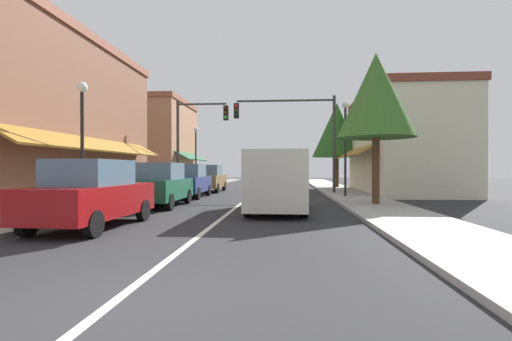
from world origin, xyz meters
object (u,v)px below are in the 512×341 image
at_px(parked_car_nearest_left, 92,194).
at_px(tree_right_near, 376,96).
at_px(parked_car_third_left, 188,181).
at_px(traffic_signal_left_corner, 194,132).
at_px(street_lamp_right_mid, 345,133).
at_px(parked_car_second_left, 160,185).
at_px(street_lamp_left_far, 196,147).
at_px(traffic_signal_mast_arm, 299,126).
at_px(parked_car_far_left, 209,178).
at_px(van_in_lane, 277,180).
at_px(tree_right_far, 337,130).
at_px(street_lamp_left_near, 82,124).

bearing_deg(parked_car_nearest_left, tree_right_near, 36.32).
height_order(parked_car_third_left, traffic_signal_left_corner, traffic_signal_left_corner).
distance_m(parked_car_nearest_left, street_lamp_right_mid, 13.03).
bearing_deg(parked_car_second_left, street_lamp_left_far, 96.88).
bearing_deg(parked_car_nearest_left, parked_car_third_left, 92.07).
bearing_deg(parked_car_second_left, tree_right_near, 3.46).
bearing_deg(traffic_signal_mast_arm, parked_car_nearest_left, -114.04).
height_order(traffic_signal_mast_arm, street_lamp_right_mid, traffic_signal_mast_arm).
bearing_deg(street_lamp_right_mid, parked_car_second_left, -150.37).
height_order(parked_car_far_left, van_in_lane, van_in_lane).
height_order(parked_car_nearest_left, traffic_signal_mast_arm, traffic_signal_mast_arm).
relative_size(traffic_signal_left_corner, tree_right_far, 0.89).
distance_m(traffic_signal_left_corner, tree_right_near, 11.92).
bearing_deg(tree_right_far, tree_right_near, -91.11).
distance_m(traffic_signal_mast_arm, tree_right_near, 7.42).
relative_size(parked_car_second_left, street_lamp_right_mid, 0.83).
bearing_deg(van_in_lane, parked_car_second_left, 164.11).
xyz_separation_m(traffic_signal_left_corner, street_lamp_left_far, (-1.28, 5.53, -0.64)).
height_order(parked_car_third_left, tree_right_near, tree_right_near).
xyz_separation_m(parked_car_second_left, parked_car_far_left, (-0.02, 9.53, 0.00)).
bearing_deg(van_in_lane, street_lamp_right_mid, 60.44).
xyz_separation_m(parked_car_far_left, street_lamp_left_far, (-1.89, 4.11, 2.32)).
distance_m(parked_car_second_left, tree_right_near, 9.42).
height_order(parked_car_far_left, street_lamp_left_near, street_lamp_left_near).
bearing_deg(street_lamp_left_near, tree_right_far, 56.86).
relative_size(traffic_signal_left_corner, street_lamp_right_mid, 1.17).
height_order(parked_car_second_left, traffic_signal_mast_arm, traffic_signal_mast_arm).
relative_size(parked_car_second_left, tree_right_near, 0.67).
relative_size(parked_car_third_left, street_lamp_left_far, 0.87).
relative_size(parked_car_far_left, street_lamp_right_mid, 0.82).
bearing_deg(street_lamp_left_near, parked_car_nearest_left, -56.48).
xyz_separation_m(traffic_signal_left_corner, street_lamp_right_mid, (8.72, -3.51, -0.50)).
bearing_deg(street_lamp_left_far, parked_car_second_left, -82.02).
relative_size(street_lamp_right_mid, tree_right_far, 0.76).
xyz_separation_m(parked_car_second_left, traffic_signal_mast_arm, (5.81, 7.52, 3.16)).
bearing_deg(parked_car_nearest_left, traffic_signal_left_corner, 94.17).
relative_size(street_lamp_left_near, tree_right_far, 0.69).
bearing_deg(parked_car_third_left, van_in_lane, -51.79).
bearing_deg(parked_car_third_left, tree_right_far, 45.90).
bearing_deg(tree_right_near, parked_car_far_left, 134.57).
bearing_deg(traffic_signal_left_corner, street_lamp_left_far, 102.99).
height_order(parked_car_third_left, street_lamp_right_mid, street_lamp_right_mid).
bearing_deg(parked_car_far_left, traffic_signal_mast_arm, -19.14).
distance_m(parked_car_second_left, traffic_signal_mast_arm, 10.02).
xyz_separation_m(parked_car_second_left, street_lamp_left_near, (-1.91, -2.40, 2.19)).
height_order(parked_car_nearest_left, parked_car_second_left, same).
relative_size(parked_car_nearest_left, traffic_signal_mast_arm, 0.69).
bearing_deg(parked_car_far_left, street_lamp_left_near, -99.17).
distance_m(parked_car_nearest_left, street_lamp_left_near, 4.18).
relative_size(van_in_lane, traffic_signal_left_corner, 0.89).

